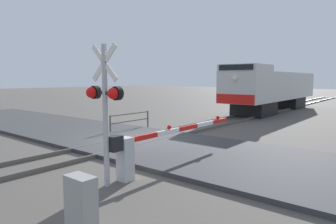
# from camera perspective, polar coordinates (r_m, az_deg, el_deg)

# --- Properties ---
(ground_plane) EXTENTS (160.00, 160.00, 0.00)m
(ground_plane) POSITION_cam_1_polar(r_m,az_deg,el_deg) (13.12, -6.02, -5.81)
(ground_plane) COLOR #514C47
(rail_track_left) EXTENTS (0.08, 80.00, 0.15)m
(rail_track_left) POSITION_cam_1_polar(r_m,az_deg,el_deg) (13.61, -8.17, -5.07)
(rail_track_left) COLOR #59544C
(rail_track_left) RESTS_ON ground_plane
(rail_track_right) EXTENTS (0.08, 80.00, 0.15)m
(rail_track_right) POSITION_cam_1_polar(r_m,az_deg,el_deg) (12.62, -3.71, -5.92)
(rail_track_right) COLOR #59544C
(rail_track_right) RESTS_ON ground_plane
(road_surface) EXTENTS (36.00, 5.45, 0.14)m
(road_surface) POSITION_cam_1_polar(r_m,az_deg,el_deg) (13.11, -6.02, -5.50)
(road_surface) COLOR #38383A
(road_surface) RESTS_ON ground_plane
(locomotive) EXTENTS (2.87, 14.53, 3.74)m
(locomotive) POSITION_cam_1_polar(r_m,az_deg,el_deg) (26.87, 19.26, 4.32)
(locomotive) COLOR black
(locomotive) RESTS_ON ground_plane
(crossing_signal) EXTENTS (1.18, 0.33, 3.62)m
(crossing_signal) POSITION_cam_1_polar(r_m,az_deg,el_deg) (7.66, -11.97, 2.13)
(crossing_signal) COLOR #ADADB2
(crossing_signal) RESTS_ON ground_plane
(crossing_gate) EXTENTS (0.36, 6.14, 1.29)m
(crossing_gate) POSITION_cam_1_polar(r_m,az_deg,el_deg) (8.78, -4.20, -6.44)
(crossing_gate) COLOR silver
(crossing_gate) RESTS_ON ground_plane
(utility_cabinet) EXTENTS (0.55, 0.30, 1.17)m
(utility_cabinet) POSITION_cam_1_polar(r_m,az_deg,el_deg) (5.41, -16.15, -17.50)
(utility_cabinet) COLOR #999993
(utility_cabinet) RESTS_ON ground_plane
(guard_railing) EXTENTS (0.08, 2.81, 0.95)m
(guard_railing) POSITION_cam_1_polar(r_m,az_deg,el_deg) (16.03, -7.19, -1.35)
(guard_railing) COLOR #4C4742
(guard_railing) RESTS_ON ground_plane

